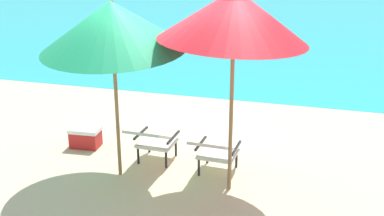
{
  "coord_description": "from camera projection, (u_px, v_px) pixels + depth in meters",
  "views": [
    {
      "loc": [
        1.87,
        -6.42,
        3.23
      ],
      "look_at": [
        0.0,
        0.21,
        0.75
      ],
      "focal_mm": 45.74,
      "sensor_mm": 36.0,
      "label": 1
    }
  ],
  "objects": [
    {
      "name": "ground_plane",
      "position": [
        238.0,
        84.0,
        11.0
      ],
      "size": [
        40.0,
        40.0,
        0.0
      ],
      "primitive_type": "plane",
      "color": "beige"
    },
    {
      "name": "ocean_band",
      "position": [
        277.0,
        24.0,
        18.15
      ],
      "size": [
        40.0,
        18.0,
        0.01
      ],
      "primitive_type": "cube",
      "color": "#28B2B7",
      "rests_on": "ground_plane"
    },
    {
      "name": "swim_buoy",
      "position": [
        200.0,
        44.0,
        14.56
      ],
      "size": [
        1.6,
        0.18,
        0.18
      ],
      "primitive_type": "cylinder",
      "rotation": [
        0.0,
        1.57,
        0.0
      ],
      "color": "yellow",
      "rests_on": "ocean_band"
    },
    {
      "name": "lounge_chair_left",
      "position": [
        152.0,
        139.0,
        7.07
      ],
      "size": [
        0.57,
        0.89,
        0.68
      ],
      "color": "silver",
      "rests_on": "ground_plane"
    },
    {
      "name": "lounge_chair_right",
      "position": [
        215.0,
        150.0,
        6.72
      ],
      "size": [
        0.57,
        0.9,
        0.68
      ],
      "color": "silver",
      "rests_on": "ground_plane"
    },
    {
      "name": "beach_umbrella_left",
      "position": [
        112.0,
        26.0,
        6.21
      ],
      "size": [
        2.13,
        2.16,
        2.5
      ],
      "color": "olive",
      "rests_on": "ground_plane"
    },
    {
      "name": "beach_umbrella_right",
      "position": [
        234.0,
        15.0,
        5.75
      ],
      "size": [
        2.32,
        2.3,
        2.67
      ],
      "color": "olive",
      "rests_on": "ground_plane"
    },
    {
      "name": "cooler_box",
      "position": [
        86.0,
        137.0,
        7.76
      ],
      "size": [
        0.49,
        0.35,
        0.32
      ],
      "color": "red",
      "rests_on": "ground_plane"
    }
  ]
}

